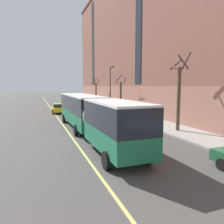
{
  "coord_description": "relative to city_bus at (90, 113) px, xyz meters",
  "views": [
    {
      "loc": [
        -4.31,
        -17.36,
        4.48
      ],
      "look_at": [
        3.03,
        3.35,
        1.8
      ],
      "focal_mm": 35.0,
      "sensor_mm": 36.0,
      "label": 1
    }
  ],
  "objects": [
    {
      "name": "street_tree_far_uptown",
      "position": [
        8.39,
        13.69,
        1.03
      ],
      "size": [
        1.72,
        1.71,
        6.17
      ],
      "color": "brown",
      "rests_on": "sidewalk"
    },
    {
      "name": "taxi_cab",
      "position": [
        -1.04,
        17.38,
        -1.26
      ],
      "size": [
        2.1,
        4.28,
        1.56
      ],
      "color": "yellow",
      "rests_on": "ground"
    },
    {
      "name": "ground_plane",
      "position": [
        -0.29,
        -1.47,
        -2.04
      ],
      "size": [
        260.0,
        260.0,
        0.0
      ],
      "primitive_type": "plane",
      "color": "#4C4947"
    },
    {
      "name": "sidewalk",
      "position": [
        8.72,
        1.53,
        -1.97
      ],
      "size": [
        4.07,
        160.0,
        0.15
      ],
      "primitive_type": "cube",
      "color": "#9E9B93",
      "rests_on": "ground"
    },
    {
      "name": "parked_car_darkgray_2",
      "position": [
        5.47,
        19.04,
        -1.26
      ],
      "size": [
        1.92,
        4.63,
        1.56
      ],
      "color": "#4C4C51",
      "rests_on": "ground"
    },
    {
      "name": "city_bus",
      "position": [
        0.0,
        0.0,
        0.0
      ],
      "size": [
        3.08,
        19.22,
        3.51
      ],
      "color": "#1E704C",
      "rests_on": "ground"
    },
    {
      "name": "lane_centerline",
      "position": [
        -1.7,
        1.53,
        -2.04
      ],
      "size": [
        0.16,
        140.0,
        0.01
      ],
      "primitive_type": "cube",
      "color": "#E0D66B",
      "rests_on": "ground"
    },
    {
      "name": "street_tree_far_downtown",
      "position": [
        8.38,
        28.61,
        1.07
      ],
      "size": [
        1.79,
        1.81,
        6.17
      ],
      "color": "brown",
      "rests_on": "sidewalk"
    },
    {
      "name": "street_lamp",
      "position": [
        7.28,
        15.37,
        2.61
      ],
      "size": [
        0.36,
        1.48,
        7.42
      ],
      "color": "#2D2D30",
      "rests_on": "sidewalk"
    },
    {
      "name": "street_tree_mid_block",
      "position": [
        8.4,
        -1.27,
        1.76
      ],
      "size": [
        1.7,
        1.65,
        7.4
      ],
      "color": "brown",
      "rests_on": "sidewalk"
    }
  ]
}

